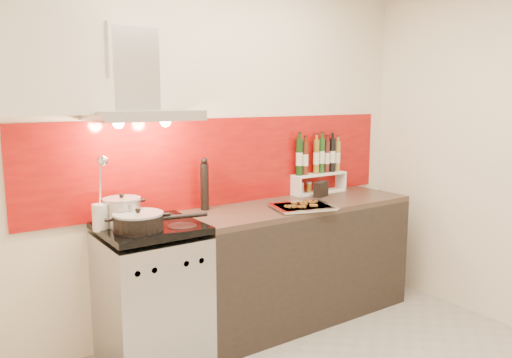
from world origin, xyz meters
TOP-DOWN VIEW (x-y plane):
  - back_wall at (0.00, 1.40)m, footprint 3.40×0.02m
  - backsplash at (0.05, 1.39)m, footprint 3.00×0.02m
  - range_stove at (-0.70, 1.10)m, footprint 0.60×0.60m
  - counter at (0.50, 1.10)m, footprint 1.80×0.60m
  - range_hood at (-0.70, 1.24)m, footprint 0.62×0.50m
  - upper_cabinet at (-1.25, 1.22)m, footprint 0.70×0.35m
  - stock_pot at (-0.84, 1.18)m, footprint 0.23×0.23m
  - saute_pan at (-0.80, 1.01)m, footprint 0.57×0.30m
  - utensil_jar at (-0.98, 1.16)m, footprint 0.10×0.14m
  - pepper_mill at (-0.20, 1.30)m, footprint 0.06×0.06m
  - step_shelf at (0.88, 1.32)m, footprint 0.51×0.14m
  - caddy_box at (0.80, 1.19)m, footprint 0.15×0.11m
  - baking_tray at (0.40, 0.93)m, footprint 0.50×0.43m

SIDE VIEW (x-z plane):
  - range_stove at x=-0.70m, z-range -0.01..0.90m
  - counter at x=0.50m, z-range 0.00..0.90m
  - baking_tray at x=0.40m, z-range 0.90..0.93m
  - caddy_box at x=0.80m, z-range 0.90..1.02m
  - saute_pan at x=-0.80m, z-range 0.89..1.03m
  - stock_pot at x=-0.84m, z-range 0.90..1.09m
  - utensil_jar at x=-0.98m, z-range 0.81..1.26m
  - pepper_mill at x=-0.20m, z-range 0.89..1.27m
  - step_shelf at x=0.88m, z-range 0.89..1.35m
  - backsplash at x=0.05m, z-range 0.90..1.54m
  - back_wall at x=0.00m, z-range 0.00..2.60m
  - range_hood at x=-0.70m, z-range 1.44..2.05m
  - upper_cabinet at x=-1.25m, z-range 1.59..2.31m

